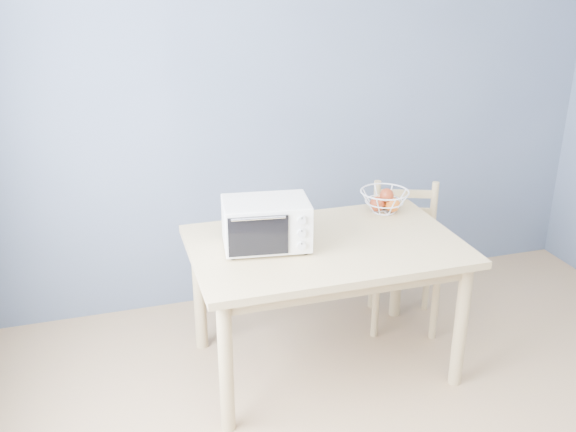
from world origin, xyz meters
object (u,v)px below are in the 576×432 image
object	(u,v)px
dining_table	(325,260)
fruit_basket	(384,200)
toaster_oven	(263,224)
dining_chair	(404,257)

from	to	relation	value
dining_table	fruit_basket	distance (m)	0.59
toaster_oven	fruit_basket	distance (m)	0.85
toaster_oven	dining_chair	xyz separation A→B (m)	(0.96, 0.29, -0.46)
dining_chair	fruit_basket	bearing A→B (deg)	-154.49
fruit_basket	dining_chair	distance (m)	0.43
fruit_basket	dining_chair	size ratio (longest dim) A/B	0.33
dining_table	toaster_oven	world-z (taller)	toaster_oven
dining_table	toaster_oven	size ratio (longest dim) A/B	3.01
fruit_basket	dining_table	bearing A→B (deg)	-146.94
dining_table	fruit_basket	world-z (taller)	fruit_basket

